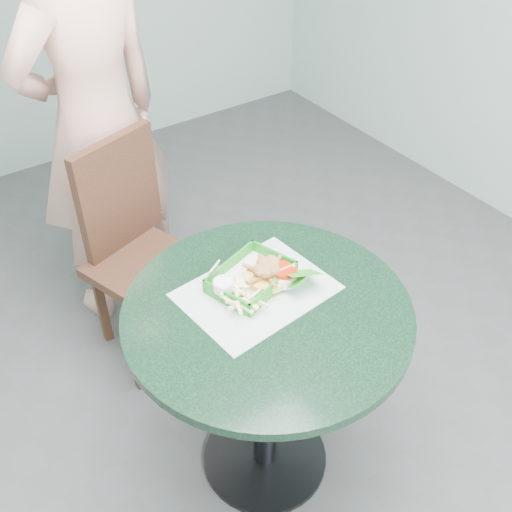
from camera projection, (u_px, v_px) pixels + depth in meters
floor at (265, 458)px, 2.19m from camera, size 4.00×5.00×0.02m
cafe_table at (267, 352)px, 1.82m from camera, size 0.84×0.84×0.75m
dining_chair at (135, 240)px, 2.33m from camera, size 0.37×0.38×0.93m
diner_person at (89, 82)px, 2.21m from camera, size 0.87×0.67×2.11m
placemat at (256, 296)px, 1.77m from camera, size 0.45×0.36×0.00m
food_basket at (251, 285)px, 1.78m from camera, size 0.24×0.17×0.05m
crab_sandwich at (266, 279)px, 1.75m from camera, size 0.13×0.13×0.08m
fries_pile at (230, 297)px, 1.71m from camera, size 0.12×0.13×0.04m
sauce_ramekin at (219, 283)px, 1.74m from camera, size 0.06×0.06×0.03m
garnish_cup at (286, 287)px, 1.74m from camera, size 0.12×0.12×0.05m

